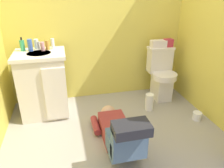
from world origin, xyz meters
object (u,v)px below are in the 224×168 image
at_px(vanity_cabinet, 44,84).
at_px(toilet, 161,74).
at_px(faucet, 39,46).
at_px(bottle_pink, 43,46).
at_px(soap_dispenser, 22,45).
at_px(tissue_box, 158,44).
at_px(bottle_blue, 30,45).
at_px(person_plumber, 119,132).
at_px(paper_towel_roll, 149,102).
at_px(bottle_white, 36,44).
at_px(toilet_paper_roll, 197,116).
at_px(bottle_amber, 48,45).
at_px(bottle_clear, 53,44).
at_px(toiletry_bag, 168,43).

bearing_deg(vanity_cabinet, toilet, 2.23).
xyz_separation_m(faucet, bottle_pink, (0.05, -0.07, 0.00)).
bearing_deg(soap_dispenser, tissue_box, 0.91).
relative_size(vanity_cabinet, bottle_blue, 5.67).
distance_m(person_plumber, paper_towel_roll, 0.86).
height_order(bottle_white, toilet_paper_roll, bottle_white).
bearing_deg(bottle_blue, tissue_box, 2.09).
height_order(bottle_white, bottle_pink, bottle_white).
height_order(bottle_pink, paper_towel_roll, bottle_pink).
bearing_deg(toilet_paper_roll, toilet, 105.98).
bearing_deg(bottle_amber, faucet, 164.10).
relative_size(tissue_box, toilet_paper_roll, 2.00).
relative_size(faucet, soap_dispenser, 0.60).
relative_size(person_plumber, paper_towel_roll, 4.58).
relative_size(vanity_cabinet, bottle_white, 6.46).
bearing_deg(paper_towel_roll, toilet, 46.80).
relative_size(bottle_blue, bottle_pink, 1.34).
xyz_separation_m(tissue_box, bottle_pink, (-1.56, -0.08, 0.07)).
relative_size(person_plumber, bottle_clear, 8.10).
xyz_separation_m(toiletry_bag, toilet_paper_roll, (0.09, -0.77, -0.76)).
distance_m(toilet, bottle_pink, 1.68).
height_order(person_plumber, bottle_amber, bottle_amber).
height_order(bottle_clear, paper_towel_roll, bottle_clear).
height_order(soap_dispenser, bottle_clear, soap_dispenser).
height_order(faucet, soap_dispenser, soap_dispenser).
relative_size(faucet, tissue_box, 0.45).
bearing_deg(bottle_pink, tissue_box, 2.91).
relative_size(vanity_cabinet, bottle_pink, 7.60).
bearing_deg(paper_towel_roll, bottle_white, 163.02).
bearing_deg(soap_dispenser, bottle_clear, 1.77).
xyz_separation_m(bottle_white, toilet_paper_roll, (1.87, -0.78, -0.83)).
distance_m(faucet, soap_dispenser, 0.19).
relative_size(toilet, vanity_cabinet, 0.91).
bearing_deg(bottle_clear, bottle_amber, -162.21).
height_order(person_plumber, bottle_white, bottle_white).
relative_size(bottle_blue, toilet_paper_roll, 1.31).
relative_size(toilet, toilet_paper_roll, 6.82).
relative_size(soap_dispenser, paper_towel_roll, 0.71).
height_order(bottle_white, bottle_clear, bottle_clear).
bearing_deg(toilet, tissue_box, 116.43).
height_order(bottle_white, bottle_amber, bottle_white).
height_order(bottle_blue, bottle_pink, bottle_blue).
height_order(vanity_cabinet, person_plumber, vanity_cabinet).
relative_size(person_plumber, bottle_pink, 9.87).
bearing_deg(person_plumber, faucet, 126.42).
bearing_deg(bottle_blue, bottle_clear, 9.55).
relative_size(vanity_cabinet, bottle_clear, 6.23).
bearing_deg(bottle_clear, faucet, 176.89).
distance_m(soap_dispenser, bottle_clear, 0.36).
distance_m(bottle_blue, toilet_paper_roll, 2.23).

